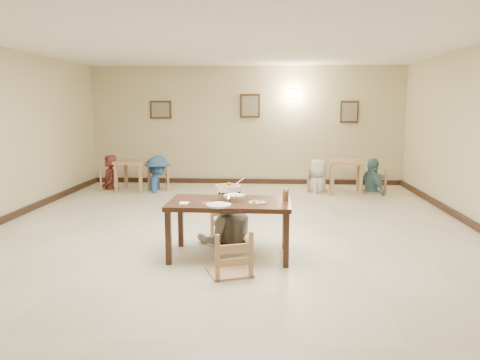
# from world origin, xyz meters

# --- Properties ---
(floor) EXTENTS (10.00, 10.00, 0.00)m
(floor) POSITION_xyz_m (0.00, 0.00, 0.00)
(floor) COLOR beige
(floor) RESTS_ON ground
(ceiling) EXTENTS (10.00, 10.00, 0.00)m
(ceiling) POSITION_xyz_m (0.00, 0.00, 3.00)
(ceiling) COLOR white
(ceiling) RESTS_ON wall_back
(wall_back) EXTENTS (10.00, 0.00, 10.00)m
(wall_back) POSITION_xyz_m (0.00, 5.00, 1.50)
(wall_back) COLOR beige
(wall_back) RESTS_ON floor
(wall_front) EXTENTS (10.00, 0.00, 10.00)m
(wall_front) POSITION_xyz_m (0.00, -5.00, 1.50)
(wall_front) COLOR beige
(wall_front) RESTS_ON floor
(baseboard_back) EXTENTS (8.00, 0.06, 0.12)m
(baseboard_back) POSITION_xyz_m (0.00, 4.97, 0.06)
(baseboard_back) COLOR black
(baseboard_back) RESTS_ON floor
(picture_a) EXTENTS (0.55, 0.04, 0.45)m
(picture_a) POSITION_xyz_m (-2.20, 4.96, 1.90)
(picture_a) COLOR #372212
(picture_a) RESTS_ON wall_back
(picture_b) EXTENTS (0.50, 0.04, 0.60)m
(picture_b) POSITION_xyz_m (0.10, 4.96, 2.00)
(picture_b) COLOR #372212
(picture_b) RESTS_ON wall_back
(picture_c) EXTENTS (0.45, 0.04, 0.55)m
(picture_c) POSITION_xyz_m (2.60, 4.96, 1.85)
(picture_c) COLOR #372212
(picture_c) RESTS_ON wall_back
(wall_sconce) EXTENTS (0.16, 0.05, 0.22)m
(wall_sconce) POSITION_xyz_m (1.20, 4.96, 2.30)
(wall_sconce) COLOR #FFD88C
(wall_sconce) RESTS_ON wall_back
(main_table) EXTENTS (1.62, 0.92, 0.75)m
(main_table) POSITION_xyz_m (0.08, -1.00, 0.67)
(main_table) COLOR #371C12
(main_table) RESTS_ON floor
(chair_far) EXTENTS (0.50, 0.50, 1.06)m
(chair_far) POSITION_xyz_m (-0.01, -0.24, 0.53)
(chair_far) COLOR tan
(chair_far) RESTS_ON floor
(chair_near) EXTENTS (0.49, 0.49, 1.04)m
(chair_near) POSITION_xyz_m (0.13, -1.66, 0.52)
(chair_near) COLOR tan
(chair_near) RESTS_ON floor
(main_diner) EXTENTS (1.02, 0.87, 1.82)m
(main_diner) POSITION_xyz_m (-0.02, -0.34, 0.91)
(main_diner) COLOR gray
(main_diner) RESTS_ON floor
(curry_warmer) EXTENTS (0.37, 0.33, 0.30)m
(curry_warmer) POSITION_xyz_m (0.06, -0.99, 0.93)
(curry_warmer) COLOR silver
(curry_warmer) RESTS_ON main_table
(rice_plate_far) EXTENTS (0.31, 0.31, 0.07)m
(rice_plate_far) POSITION_xyz_m (0.12, -0.67, 0.77)
(rice_plate_far) COLOR white
(rice_plate_far) RESTS_ON main_table
(rice_plate_near) EXTENTS (0.32, 0.32, 0.07)m
(rice_plate_near) POSITION_xyz_m (-0.03, -1.32, 0.77)
(rice_plate_near) COLOR white
(rice_plate_near) RESTS_ON main_table
(fried_plate) EXTENTS (0.23, 0.23, 0.05)m
(fried_plate) POSITION_xyz_m (0.44, -1.12, 0.77)
(fried_plate) COLOR white
(fried_plate) RESTS_ON main_table
(chili_dish) EXTENTS (0.10, 0.10, 0.02)m
(chili_dish) POSITION_xyz_m (-0.21, -1.17, 0.76)
(chili_dish) COLOR white
(chili_dish) RESTS_ON main_table
(napkin_cutlery) EXTENTS (0.14, 0.23, 0.03)m
(napkin_cutlery) POSITION_xyz_m (-0.48, -1.27, 0.77)
(napkin_cutlery) COLOR white
(napkin_cutlery) RESTS_ON main_table
(drink_glass) EXTENTS (0.08, 0.08, 0.16)m
(drink_glass) POSITION_xyz_m (0.82, -0.88, 0.83)
(drink_glass) COLOR white
(drink_glass) RESTS_ON main_table
(bg_table_left) EXTENTS (0.78, 0.78, 0.72)m
(bg_table_left) POSITION_xyz_m (-2.63, 3.78, 0.58)
(bg_table_left) COLOR #B07E56
(bg_table_left) RESTS_ON floor
(bg_table_right) EXTENTS (0.82, 0.82, 0.75)m
(bg_table_right) POSITION_xyz_m (2.38, 3.82, 0.61)
(bg_table_right) COLOR #B07E56
(bg_table_right) RESTS_ON floor
(bg_chair_ll) EXTENTS (0.45, 0.45, 0.97)m
(bg_chair_ll) POSITION_xyz_m (-3.22, 3.84, 0.48)
(bg_chair_ll) COLOR tan
(bg_chair_ll) RESTS_ON floor
(bg_chair_lr) EXTENTS (0.48, 0.48, 1.02)m
(bg_chair_lr) POSITION_xyz_m (-2.04, 3.80, 0.51)
(bg_chair_lr) COLOR tan
(bg_chair_lr) RESTS_ON floor
(bg_chair_rl) EXTENTS (0.46, 0.46, 0.99)m
(bg_chair_rl) POSITION_xyz_m (1.75, 3.89, 0.49)
(bg_chair_rl) COLOR tan
(bg_chair_rl) RESTS_ON floor
(bg_chair_rr) EXTENTS (0.48, 0.48, 1.02)m
(bg_chair_rr) POSITION_xyz_m (3.01, 3.88, 0.51)
(bg_chair_rr) COLOR tan
(bg_chair_rr) RESTS_ON floor
(bg_diner_a) EXTENTS (0.63, 0.73, 1.68)m
(bg_diner_a) POSITION_xyz_m (-3.22, 3.84, 0.84)
(bg_diner_a) COLOR #592220
(bg_diner_a) RESTS_ON floor
(bg_diner_b) EXTENTS (0.84, 1.19, 1.67)m
(bg_diner_b) POSITION_xyz_m (-2.04, 3.80, 0.83)
(bg_diner_b) COLOR #345F90
(bg_diner_b) RESTS_ON floor
(bg_diner_c) EXTENTS (0.70, 0.86, 1.53)m
(bg_diner_c) POSITION_xyz_m (1.75, 3.89, 0.77)
(bg_diner_c) COLOR silver
(bg_diner_c) RESTS_ON floor
(bg_diner_d) EXTENTS (0.72, 1.03, 1.62)m
(bg_diner_d) POSITION_xyz_m (3.01, 3.88, 0.81)
(bg_diner_d) COLOR slate
(bg_diner_d) RESTS_ON floor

